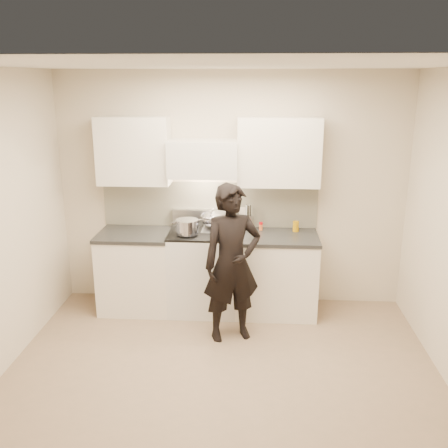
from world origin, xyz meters
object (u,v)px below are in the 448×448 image
object	(u,v)px
stove	(203,271)
person	(232,263)
counter_right	(276,274)
wok	(216,219)
utensil_crock	(248,221)

from	to	relation	value
stove	person	bearing A→B (deg)	-60.54
stove	counter_right	bearing A→B (deg)	0.00
counter_right	person	world-z (taller)	person
stove	person	xyz separation A→B (m)	(0.36, -0.63, 0.34)
wok	person	size ratio (longest dim) A/B	0.27
person	wok	bearing A→B (deg)	85.78
wok	utensil_crock	world-z (taller)	wok
wok	counter_right	bearing A→B (deg)	-11.85
utensil_crock	counter_right	bearing A→B (deg)	-36.08
counter_right	utensil_crock	xyz separation A→B (m)	(-0.33, 0.24, 0.55)
counter_right	wok	world-z (taller)	wok
counter_right	wok	bearing A→B (deg)	168.15
stove	wok	size ratio (longest dim) A/B	2.17
wok	utensil_crock	size ratio (longest dim) A/B	1.58
utensil_crock	person	world-z (taller)	person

